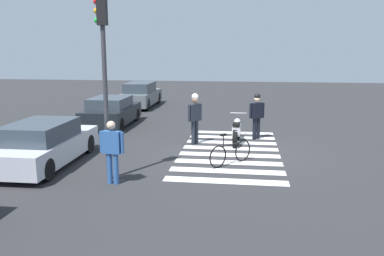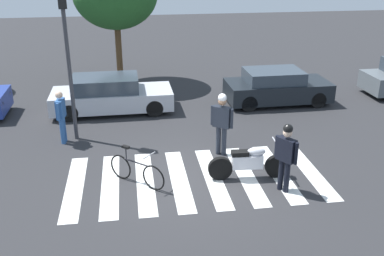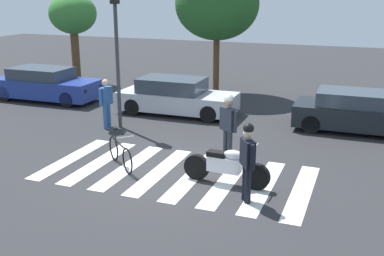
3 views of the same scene
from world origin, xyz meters
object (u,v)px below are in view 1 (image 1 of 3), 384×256
at_px(leaning_bicycle, 231,152).
at_px(officer_on_foot, 257,113).
at_px(pedestrian_bystander, 112,148).
at_px(traffic_light_pole, 104,61).
at_px(police_motorcycle, 237,131).
at_px(car_silver_sedan, 44,144).
at_px(car_grey_coupe, 141,95).
at_px(officer_by_motorcycle, 195,115).
at_px(car_black_suv, 111,112).

distance_m(leaning_bicycle, officer_on_foot, 3.79).
relative_size(pedestrian_bystander, traffic_light_pole, 0.35).
distance_m(police_motorcycle, officer_on_foot, 1.18).
bearing_deg(car_silver_sedan, traffic_light_pole, -114.12).
relative_size(leaning_bicycle, pedestrian_bystander, 0.81).
bearing_deg(car_silver_sedan, leaning_bicycle, -82.33).
xyz_separation_m(leaning_bicycle, traffic_light_pole, (-1.81, 3.23, 2.77)).
bearing_deg(car_grey_coupe, officer_by_motorcycle, -154.16).
distance_m(officer_on_foot, officer_by_motorcycle, 2.53).
distance_m(leaning_bicycle, car_silver_sedan, 5.65).
bearing_deg(officer_by_motorcycle, car_grey_coupe, 25.84).
bearing_deg(police_motorcycle, leaning_bicycle, 177.58).
xyz_separation_m(police_motorcycle, car_silver_sedan, (-3.68, 5.72, 0.18)).
relative_size(officer_on_foot, car_grey_coupe, 0.39).
distance_m(car_silver_sedan, car_black_suv, 6.35).
distance_m(officer_on_foot, car_silver_sedan, 7.82).
bearing_deg(car_grey_coupe, police_motorcycle, -145.77).
distance_m(car_grey_coupe, traffic_light_pole, 14.02).
xyz_separation_m(car_silver_sedan, traffic_light_pole, (-1.06, -2.37, 2.51)).
distance_m(police_motorcycle, car_black_suv, 6.36).
height_order(leaning_bicycle, officer_on_foot, officer_on_foot).
bearing_deg(police_motorcycle, car_grey_coupe, 34.23).
height_order(leaning_bicycle, car_silver_sedan, car_silver_sedan).
bearing_deg(police_motorcycle, car_silver_sedan, 122.75).
relative_size(leaning_bicycle, traffic_light_pole, 0.28).
xyz_separation_m(pedestrian_bystander, car_grey_coupe, (13.91, 2.90, -0.24)).
bearing_deg(leaning_bicycle, officer_by_motorcycle, 29.21).
relative_size(police_motorcycle, car_black_suv, 0.54).
height_order(officer_by_motorcycle, car_silver_sedan, officer_by_motorcycle).
relative_size(car_grey_coupe, traffic_light_pole, 0.96).
distance_m(officer_by_motorcycle, car_grey_coupe, 10.26).
distance_m(officer_on_foot, traffic_light_pole, 7.13).
bearing_deg(car_black_suv, police_motorcycle, -114.82).
height_order(car_silver_sedan, car_black_suv, car_silver_sedan).
bearing_deg(pedestrian_bystander, leaning_bicycle, -53.91).
bearing_deg(pedestrian_bystander, car_silver_sedan, 61.61).
bearing_deg(officer_by_motorcycle, leaning_bicycle, -150.79).
height_order(leaning_bicycle, car_grey_coupe, car_grey_coupe).
bearing_deg(leaning_bicycle, car_black_suv, 45.26).
height_order(pedestrian_bystander, car_grey_coupe, pedestrian_bystander).
bearing_deg(officer_on_foot, pedestrian_bystander, 146.45).
bearing_deg(traffic_light_pole, officer_on_foot, -36.99).
distance_m(officer_on_foot, car_black_suv, 6.81).
xyz_separation_m(car_silver_sedan, car_black_suv, (6.35, 0.05, -0.00)).
bearing_deg(car_black_suv, officer_by_motorcycle, -126.00).
distance_m(officer_by_motorcycle, pedestrian_bystander, 4.94).
height_order(police_motorcycle, car_grey_coupe, car_grey_coupe).
distance_m(pedestrian_bystander, car_grey_coupe, 14.21).
distance_m(car_black_suv, car_grey_coupe, 6.15).
bearing_deg(car_silver_sedan, police_motorcycle, -57.25).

